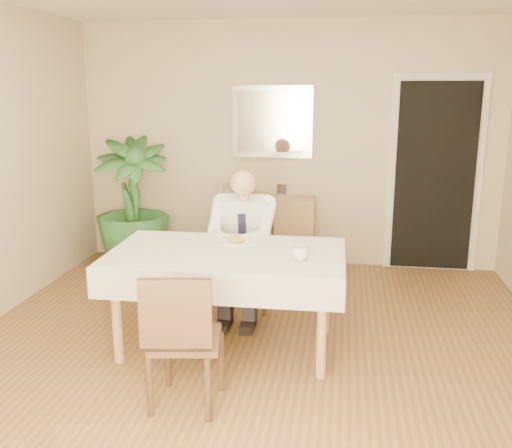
% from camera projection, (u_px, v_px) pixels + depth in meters
% --- Properties ---
extents(room, '(5.00, 5.02, 2.60)m').
position_uv_depth(room, '(248.00, 185.00, 3.73)').
color(room, brown).
rests_on(room, ground).
extents(window, '(1.34, 0.04, 1.44)m').
position_uv_depth(window, '(67.00, 301.00, 1.32)').
color(window, silver).
rests_on(window, room).
extents(doorway, '(0.96, 0.07, 2.10)m').
position_uv_depth(doorway, '(434.00, 177.00, 5.93)').
color(doorway, silver).
rests_on(doorway, ground).
extents(mirror, '(0.86, 0.04, 0.76)m').
position_uv_depth(mirror, '(272.00, 122.00, 6.06)').
color(mirror, silver).
rests_on(mirror, room).
extents(dining_table, '(1.73, 1.04, 0.75)m').
position_uv_depth(dining_table, '(227.00, 262.00, 4.19)').
color(dining_table, '#9A7B52').
rests_on(dining_table, ground).
extents(chair_far, '(0.44, 0.44, 0.93)m').
position_uv_depth(chair_far, '(247.00, 248.00, 5.07)').
color(chair_far, '#3C2313').
rests_on(chair_far, ground).
extents(chair_near, '(0.48, 0.48, 0.88)m').
position_uv_depth(chair_near, '(182.00, 335.00, 3.38)').
color(chair_near, '#3C2313').
rests_on(chair_near, ground).
extents(seated_man, '(0.48, 0.72, 1.24)m').
position_uv_depth(seated_man, '(241.00, 238.00, 4.75)').
color(seated_man, white).
rests_on(seated_man, ground).
extents(plate, '(0.26, 0.26, 0.02)m').
position_uv_depth(plate, '(238.00, 242.00, 4.38)').
color(plate, white).
rests_on(plate, dining_table).
extents(food, '(0.14, 0.14, 0.06)m').
position_uv_depth(food, '(238.00, 239.00, 4.38)').
color(food, olive).
rests_on(food, dining_table).
extents(knife, '(0.01, 0.13, 0.01)m').
position_uv_depth(knife, '(242.00, 242.00, 4.31)').
color(knife, silver).
rests_on(knife, dining_table).
extents(fork, '(0.01, 0.13, 0.01)m').
position_uv_depth(fork, '(231.00, 242.00, 4.33)').
color(fork, silver).
rests_on(fork, dining_table).
extents(coffee_mug, '(0.14, 0.14, 0.09)m').
position_uv_depth(coffee_mug, '(300.00, 253.00, 3.95)').
color(coffee_mug, white).
rests_on(coffee_mug, dining_table).
extents(sideboard, '(0.96, 0.34, 0.77)m').
position_uv_depth(sideboard, '(270.00, 231.00, 6.20)').
color(sideboard, '#9A7B52').
rests_on(sideboard, ground).
extents(photo_frame_left, '(0.10, 0.02, 0.14)m').
position_uv_depth(photo_frame_left, '(227.00, 189.00, 6.17)').
color(photo_frame_left, silver).
rests_on(photo_frame_left, sideboard).
extents(photo_frame_center, '(0.10, 0.02, 0.14)m').
position_uv_depth(photo_frame_center, '(250.00, 190.00, 6.14)').
color(photo_frame_center, silver).
rests_on(photo_frame_center, sideboard).
extents(photo_frame_right, '(0.10, 0.02, 0.14)m').
position_uv_depth(photo_frame_right, '(282.00, 191.00, 6.09)').
color(photo_frame_right, silver).
rests_on(photo_frame_right, sideboard).
extents(potted_palm, '(0.99, 0.99, 1.40)m').
position_uv_depth(potted_palm, '(132.00, 203.00, 6.12)').
color(potted_palm, '#245521').
rests_on(potted_palm, ground).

